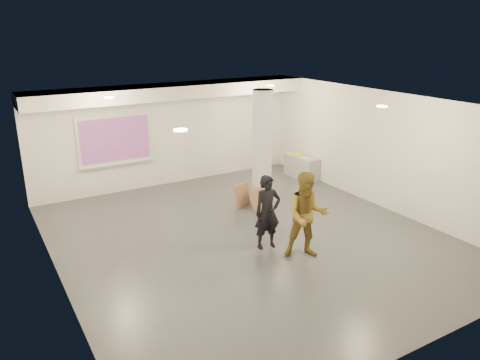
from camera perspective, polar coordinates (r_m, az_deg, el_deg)
floor at (r=10.57m, az=1.11°, el=-7.04°), size 8.00×9.00×0.01m
ceiling at (r=9.67m, az=1.22°, el=9.24°), size 8.00×9.00×0.01m
wall_back at (r=13.91m, az=-8.67°, el=5.55°), size 8.00×0.01×3.00m
wall_front at (r=6.90m, az=21.50°, el=-9.06°), size 8.00×0.01×3.00m
wall_left at (r=8.72m, az=-21.84°, el=-3.36°), size 0.01×9.00×3.00m
wall_right at (r=12.52m, az=16.97°, el=3.52°), size 0.01×9.00×3.00m
soffit_band at (r=13.18m, az=-8.02°, el=10.71°), size 8.00×1.10×0.36m
downlight_nw at (r=11.09m, az=-15.72°, el=9.64°), size 0.22×0.22×0.02m
downlight_ne at (r=12.94m, az=3.72°, el=11.42°), size 0.22×0.22×0.02m
downlight_sw at (r=7.36m, az=-7.26°, el=6.06°), size 0.22×0.22×0.02m
downlight_se at (r=9.93m, az=16.95°, el=8.58°), size 0.22×0.22×0.02m
column at (r=12.25m, az=2.71°, el=4.00°), size 0.52×0.52×3.00m
projection_screen at (r=13.37m, az=-14.97°, el=4.73°), size 2.10×0.13×1.42m
credenza at (r=14.68m, az=7.56°, el=1.59°), size 0.58×1.21×0.68m
papers_stack at (r=14.38m, az=8.01°, el=2.68°), size 0.26×0.33×0.02m
postit_pad at (r=14.75m, az=7.12°, el=3.14°), size 0.27×0.36×0.03m
cardboard_back at (r=12.10m, az=2.28°, el=-2.28°), size 0.53×0.33×0.54m
cardboard_front at (r=12.22m, az=0.20°, el=-1.88°), size 0.57×0.32×0.61m
woman at (r=9.84m, az=3.37°, el=-3.95°), size 0.63×0.46×1.60m
man at (r=9.51m, az=8.15°, el=-4.29°), size 1.09×1.01×1.80m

